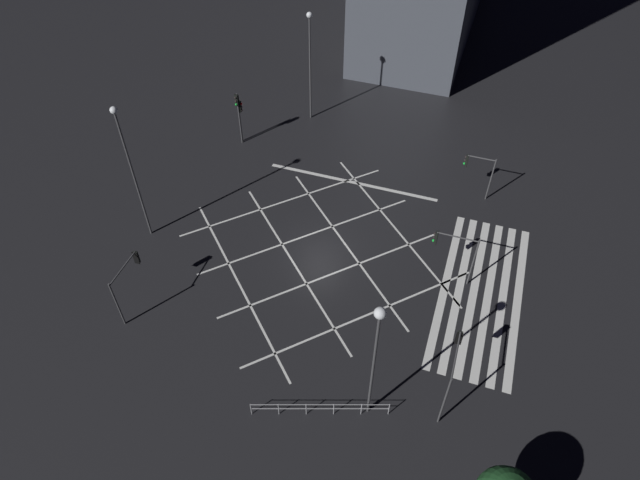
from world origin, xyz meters
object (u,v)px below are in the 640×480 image
object	(u,v)px
traffic_light_se_cross	(477,167)
traffic_light_ne_cross	(240,113)
traffic_light_nw_main	(128,275)
street_lamp_far	(310,51)
street_lamp_east	(128,158)
traffic_light_median_south	(453,247)
traffic_light_ne_main	(238,109)
street_lamp_west	(377,342)
traffic_light_sw_main	(453,364)

from	to	relation	value
traffic_light_se_cross	traffic_light_ne_cross	distance (m)	18.70
traffic_light_nw_main	street_lamp_far	world-z (taller)	street_lamp_far
traffic_light_ne_cross	street_lamp_east	distance (m)	12.52
traffic_light_median_south	street_lamp_far	distance (m)	20.40
traffic_light_ne_main	traffic_light_nw_main	bearing A→B (deg)	2.04
traffic_light_nw_main	traffic_light_ne_main	size ratio (longest dim) A/B	0.82
street_lamp_west	traffic_light_nw_main	bearing A→B (deg)	81.23
traffic_light_se_cross	traffic_light_median_south	world-z (taller)	traffic_light_median_south
traffic_light_ne_main	traffic_light_ne_cross	size ratio (longest dim) A/B	1.20
traffic_light_nw_main	street_lamp_west	distance (m)	16.04
traffic_light_nw_main	traffic_light_sw_main	xyz separation A→B (m)	(-0.20, -19.07, 0.45)
traffic_light_se_cross	traffic_light_ne_cross	world-z (taller)	traffic_light_ne_cross
street_lamp_east	traffic_light_ne_cross	bearing A→B (deg)	-8.76
traffic_light_ne_cross	street_lamp_east	size ratio (longest dim) A/B	0.37
traffic_light_se_cross	street_lamp_far	xyz separation A→B (m)	(5.79, 14.54, 3.44)
traffic_light_ne_main	traffic_light_median_south	bearing A→B (deg)	63.69
traffic_light_sw_main	street_lamp_far	size ratio (longest dim) A/B	0.47
traffic_light_se_cross	traffic_light_ne_main	xyz separation A→B (m)	(0.52, 18.70, 0.56)
traffic_light_median_south	traffic_light_sw_main	bearing A→B (deg)	99.21
traffic_light_sw_main	street_lamp_east	distance (m)	22.51
street_lamp_east	street_lamp_west	xyz separation A→B (m)	(-8.07, -17.79, 0.05)
traffic_light_sw_main	traffic_light_nw_main	bearing A→B (deg)	89.40
traffic_light_median_south	street_lamp_east	xyz separation A→B (m)	(-2.42, 20.12, 3.59)
traffic_light_nw_main	street_lamp_east	size ratio (longest dim) A/B	0.37
traffic_light_nw_main	street_lamp_far	size ratio (longest dim) A/B	0.40
street_lamp_far	traffic_light_ne_main	bearing A→B (deg)	141.69
traffic_light_se_cross	traffic_light_median_south	distance (m)	8.56
traffic_light_se_cross	traffic_light_nw_main	size ratio (longest dim) A/B	0.98
traffic_light_se_cross	traffic_light_ne_cross	xyz separation A→B (m)	(0.81, 18.68, 0.02)
traffic_light_ne_cross	street_lamp_east	world-z (taller)	street_lamp_east
street_lamp_west	street_lamp_far	world-z (taller)	street_lamp_far
traffic_light_sw_main	street_lamp_far	bearing A→B (deg)	34.42
traffic_light_se_cross	traffic_light_median_south	size ratio (longest dim) A/B	0.91
traffic_light_se_cross	street_lamp_far	size ratio (longest dim) A/B	0.40
traffic_light_median_south	street_lamp_west	size ratio (longest dim) A/B	0.45
street_lamp_west	street_lamp_far	size ratio (longest dim) A/B	0.97
traffic_light_sw_main	street_lamp_west	size ratio (longest dim) A/B	0.48
traffic_light_se_cross	traffic_light_sw_main	xyz separation A→B (m)	(-16.86, -0.98, 0.54)
traffic_light_ne_main	traffic_light_median_south	xyz separation A→B (m)	(-9.06, -18.33, -0.27)
street_lamp_far	traffic_light_se_cross	bearing A→B (deg)	-111.71
traffic_light_median_south	street_lamp_east	size ratio (longest dim) A/B	0.39
traffic_light_median_south	traffic_light_sw_main	distance (m)	8.42
traffic_light_ne_cross	traffic_light_sw_main	world-z (taller)	traffic_light_sw_main
traffic_light_nw_main	traffic_light_ne_cross	distance (m)	17.48
traffic_light_sw_main	street_lamp_far	distance (m)	27.61
street_lamp_east	street_lamp_far	world-z (taller)	street_lamp_east
traffic_light_se_cross	traffic_light_nw_main	world-z (taller)	traffic_light_nw_main
traffic_light_nw_main	traffic_light_ne_cross	bearing A→B (deg)	1.92
traffic_light_se_cross	street_lamp_west	size ratio (longest dim) A/B	0.41
street_lamp_west	traffic_light_ne_main	bearing A→B (deg)	39.30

